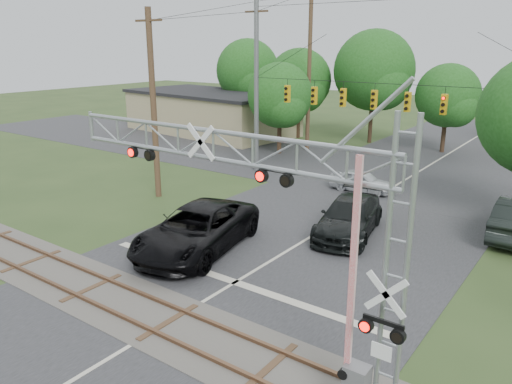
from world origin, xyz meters
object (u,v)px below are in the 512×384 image
Objects in this scene: commercial_building at (210,112)px; crossing_gantry at (273,220)px; traffic_signal_span at (405,99)px; sedan_silver at (361,181)px; car_dark at (349,217)px; pickup_black at (197,229)px.

crossing_gantry is at bearing -40.20° from commercial_building.
crossing_gantry is 0.55× the size of traffic_signal_span.
sedan_silver is at bearing 107.23° from crossing_gantry.
commercial_building is at bearing 131.40° from car_dark.
traffic_signal_span reaches higher than commercial_building.
crossing_gantry reaches higher than car_dark.
traffic_signal_span is (-3.42, 18.36, 1.12)m from crossing_gantry.
traffic_signal_span reaches higher than crossing_gantry.
car_dark is at bearing 39.46° from pickup_black.
car_dark is (0.37, -7.36, -4.85)m from traffic_signal_span.
traffic_signal_span is at bearing 60.32° from pickup_black.
sedan_silver is at bearing -20.08° from commercial_building.
car_dark is 29.86m from commercial_building.
crossing_gantry reaches higher than commercial_building.
traffic_signal_span is at bearing -17.19° from commercial_building.
traffic_signal_span is 8.82m from car_dark.
traffic_signal_span is 26.06m from commercial_building.
commercial_building is at bearing 117.66° from pickup_black.
commercial_building reaches higher than car_dark.
traffic_signal_span is 1.05× the size of commercial_building.
pickup_black reaches higher than car_dark.
traffic_signal_span reaches higher than car_dark.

